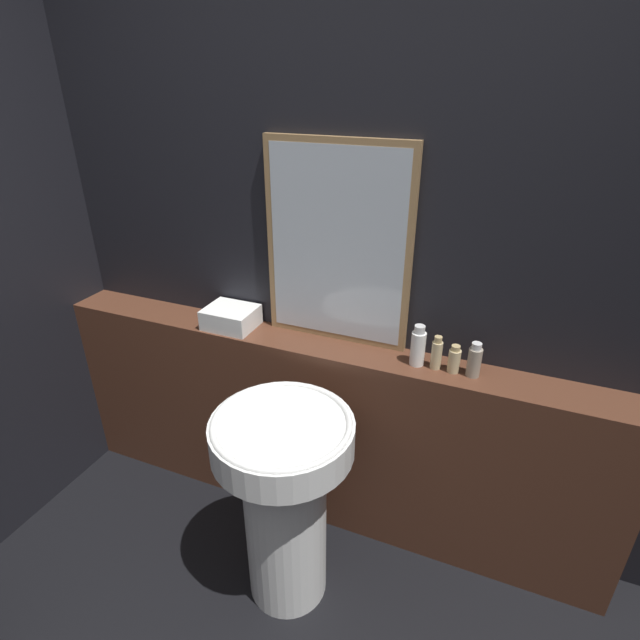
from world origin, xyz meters
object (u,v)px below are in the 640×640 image
(conditioner_bottle, at_px, (437,354))
(lotion_bottle, at_px, (454,360))
(pedestal_sink, at_px, (285,494))
(shampoo_bottle, at_px, (418,347))
(towel_stack, at_px, (231,317))
(mirror, at_px, (337,246))
(body_wash_bottle, at_px, (474,361))

(conditioner_bottle, height_order, lotion_bottle, conditioner_bottle)
(pedestal_sink, xyz_separation_m, shampoo_bottle, (0.36, 0.45, 0.48))
(towel_stack, height_order, shampoo_bottle, shampoo_bottle)
(shampoo_bottle, xyz_separation_m, conditioner_bottle, (0.07, 0.00, -0.01))
(mirror, height_order, towel_stack, mirror)
(towel_stack, bearing_deg, shampoo_bottle, 0.00)
(body_wash_bottle, bearing_deg, towel_stack, -180.00)
(lotion_bottle, bearing_deg, pedestal_sink, -138.23)
(lotion_bottle, bearing_deg, conditioner_bottle, 180.00)
(pedestal_sink, relative_size, lotion_bottle, 7.69)
(pedestal_sink, bearing_deg, towel_stack, 136.22)
(mirror, xyz_separation_m, conditioner_bottle, (0.44, -0.08, -0.34))
(mirror, distance_m, towel_stack, 0.59)
(mirror, distance_m, lotion_bottle, 0.62)
(mirror, bearing_deg, shampoo_bottle, -12.56)
(pedestal_sink, height_order, conditioner_bottle, conditioner_bottle)
(shampoo_bottle, height_order, body_wash_bottle, shampoo_bottle)
(shampoo_bottle, distance_m, lotion_bottle, 0.14)
(conditioner_bottle, bearing_deg, towel_stack, -180.00)
(towel_stack, height_order, body_wash_bottle, body_wash_bottle)
(mirror, relative_size, shampoo_bottle, 4.87)
(mirror, distance_m, shampoo_bottle, 0.50)
(towel_stack, bearing_deg, mirror, 10.01)
(conditioner_bottle, distance_m, body_wash_bottle, 0.14)
(lotion_bottle, relative_size, body_wash_bottle, 0.81)
(body_wash_bottle, bearing_deg, conditioner_bottle, 180.00)
(mirror, bearing_deg, lotion_bottle, -9.18)
(towel_stack, distance_m, shampoo_bottle, 0.83)
(pedestal_sink, distance_m, body_wash_bottle, 0.86)
(pedestal_sink, bearing_deg, conditioner_bottle, 45.86)
(pedestal_sink, height_order, mirror, mirror)
(pedestal_sink, xyz_separation_m, body_wash_bottle, (0.57, 0.45, 0.46))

